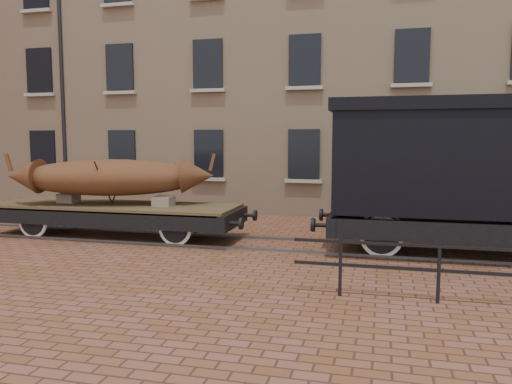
# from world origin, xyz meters

# --- Properties ---
(ground) EXTENTS (90.00, 90.00, 0.00)m
(ground) POSITION_xyz_m (0.00, 0.00, 0.00)
(ground) COLOR brown
(warehouse_cream) EXTENTS (40.00, 10.19, 14.00)m
(warehouse_cream) POSITION_xyz_m (3.00, 9.99, 7.00)
(warehouse_cream) COLOR #DCB68E
(warehouse_cream) RESTS_ON ground
(rail_track) EXTENTS (30.00, 1.52, 0.06)m
(rail_track) POSITION_xyz_m (0.00, 0.00, 0.03)
(rail_track) COLOR #59595E
(rail_track) RESTS_ON ground
(flatcar_wagon) EXTENTS (7.73, 2.10, 1.17)m
(flatcar_wagon) POSITION_xyz_m (-3.49, 0.00, 0.73)
(flatcar_wagon) COLOR #453823
(flatcar_wagon) RESTS_ON ground
(iron_boat) EXTENTS (5.68, 2.89, 1.41)m
(iron_boat) POSITION_xyz_m (-3.57, -0.00, 1.66)
(iron_boat) COLOR brown
(iron_boat) RESTS_ON flatcar_wagon
(goods_van) EXTENTS (7.03, 2.56, 3.63)m
(goods_van) POSITION_xyz_m (5.59, -0.00, 2.28)
(goods_van) COLOR black
(goods_van) RESTS_ON ground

